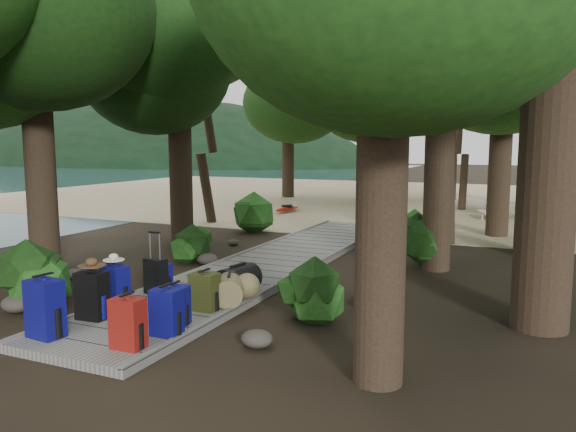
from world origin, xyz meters
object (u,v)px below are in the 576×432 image
at_px(backpack_right_c, 176,303).
at_px(sun_lounger, 492,209).
at_px(suitcase_on_boardwalk, 156,276).
at_px(backpack_left_b, 92,293).
at_px(backpack_right_d, 205,290).
at_px(kayak, 287,207).
at_px(duffel_right_khaki, 230,290).
at_px(backpack_left_c, 115,284).
at_px(backpack_right_a, 128,320).
at_px(backpack_right_b, 166,310).
at_px(lone_suitcase_on_sand, 372,213).
at_px(backpack_left_d, 161,275).
at_px(duffel_right_black, 238,279).
at_px(backpack_left_a, 45,305).

height_order(backpack_right_c, sun_lounger, backpack_right_c).
bearing_deg(suitcase_on_boardwalk, backpack_left_b, -78.76).
relative_size(backpack_right_d, kayak, 0.19).
bearing_deg(duffel_right_khaki, backpack_left_c, -176.19).
bearing_deg(backpack_right_c, kayak, 97.86).
relative_size(backpack_right_d, sun_lounger, 0.30).
distance_m(backpack_right_c, duffel_right_khaki, 1.19).
bearing_deg(kayak, backpack_left_c, -72.82).
distance_m(backpack_right_a, backpack_right_b, 0.59).
relative_size(backpack_right_a, lone_suitcase_on_sand, 1.05).
distance_m(backpack_right_c, kayak, 13.53).
distance_m(duffel_right_khaki, suitcase_on_boardwalk, 1.40).
relative_size(backpack_left_b, suitcase_on_boardwalk, 1.28).
relative_size(lone_suitcase_on_sand, sun_lounger, 0.31).
xyz_separation_m(backpack_left_c, backpack_left_d, (0.01, 1.11, -0.11)).
height_order(backpack_left_c, backpack_right_a, backpack_left_c).
height_order(backpack_left_d, backpack_right_c, backpack_right_c).
bearing_deg(backpack_right_d, kayak, 109.25).
bearing_deg(backpack_right_a, lone_suitcase_on_sand, 89.78).
bearing_deg(backpack_right_b, backpack_left_d, 126.99).
height_order(backpack_right_a, lone_suitcase_on_sand, backpack_right_a).
bearing_deg(backpack_right_c, backpack_left_d, 122.92).
xyz_separation_m(backpack_left_b, backpack_right_d, (1.23, 1.01, -0.07)).
bearing_deg(sun_lounger, backpack_right_a, -120.85).
bearing_deg(suitcase_on_boardwalk, backpack_right_a, -49.05).
distance_m(backpack_left_d, backpack_right_d, 1.47).
bearing_deg(backpack_left_d, duffel_right_black, 17.73).
bearing_deg(backpack_left_a, sun_lounger, 80.06).
xyz_separation_m(backpack_left_a, sun_lounger, (4.34, 15.08, -0.18)).
height_order(backpack_right_d, duffel_right_black, backpack_right_d).
bearing_deg(backpack_right_b, lone_suitcase_on_sand, 91.19).
bearing_deg(duffel_right_black, backpack_left_a, -100.55).
distance_m(backpack_right_b, sun_lounger, 14.69).
distance_m(backpack_right_d, duffel_right_khaki, 0.48).
bearing_deg(backpack_left_c, suitcase_on_boardwalk, 95.62).
bearing_deg(backpack_left_c, lone_suitcase_on_sand, 96.63).
xyz_separation_m(lone_suitcase_on_sand, sun_lounger, (3.49, 2.60, 0.01)).
height_order(backpack_left_b, sun_lounger, backpack_left_b).
bearing_deg(kayak, backpack_right_a, -68.83).
bearing_deg(backpack_left_a, duffel_right_khaki, 64.43).
distance_m(backpack_right_d, duffel_right_black, 1.05).
relative_size(backpack_right_b, lone_suitcase_on_sand, 1.04).
xyz_separation_m(backpack_left_b, sun_lounger, (4.33, 14.25, -0.14)).
height_order(backpack_left_c, sun_lounger, backpack_left_c).
height_order(backpack_left_a, backpack_right_d, backpack_left_a).
bearing_deg(sun_lounger, suitcase_on_boardwalk, -127.81).
xyz_separation_m(backpack_left_b, suitcase_on_boardwalk, (0.00, 1.45, -0.08)).
bearing_deg(backpack_left_c, backpack_right_d, 29.54).
relative_size(backpack_left_b, backpack_right_a, 1.09).
bearing_deg(backpack_left_d, backpack_left_a, -86.52).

